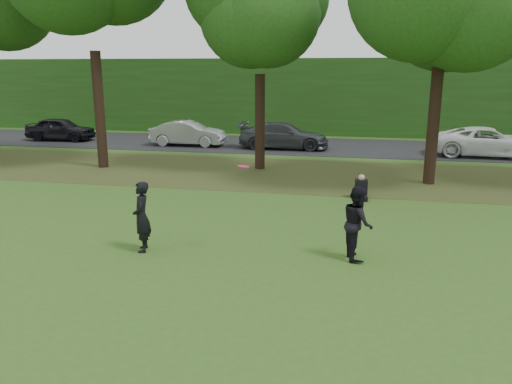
# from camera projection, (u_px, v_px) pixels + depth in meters

# --- Properties ---
(ground) EXTENTS (120.00, 120.00, 0.00)m
(ground) POSITION_uv_depth(u_px,v_px,m) (273.00, 332.00, 8.45)
(ground) COLOR #2E5D1D
(ground) RESTS_ON ground
(leaf_litter) EXTENTS (60.00, 7.00, 0.01)m
(leaf_litter) POSITION_uv_depth(u_px,v_px,m) (326.00, 175.00, 20.81)
(leaf_litter) COLOR #4B361B
(leaf_litter) RESTS_ON ground
(street) EXTENTS (70.00, 7.00, 0.02)m
(street) POSITION_uv_depth(u_px,v_px,m) (336.00, 147.00, 28.41)
(street) COLOR black
(street) RESTS_ON ground
(far_hedge) EXTENTS (70.00, 3.00, 5.00)m
(far_hedge) POSITION_uv_depth(u_px,v_px,m) (342.00, 97.00, 33.51)
(far_hedge) COLOR #224714
(far_hedge) RESTS_ON ground
(player_left) EXTENTS (0.60, 0.73, 1.73)m
(player_left) POSITION_uv_depth(u_px,v_px,m) (142.00, 217.00, 12.02)
(player_left) COLOR black
(player_left) RESTS_ON ground
(player_right) EXTENTS (0.82, 0.97, 1.73)m
(player_right) POSITION_uv_depth(u_px,v_px,m) (358.00, 223.00, 11.54)
(player_right) COLOR black
(player_right) RESTS_ON ground
(parked_cars) EXTENTS (37.02, 3.06, 1.46)m
(parked_cars) POSITION_uv_depth(u_px,v_px,m) (334.00, 137.00, 27.02)
(parked_cars) COLOR black
(parked_cars) RESTS_ON street
(frisbee) EXTENTS (0.34, 0.34, 0.06)m
(frisbee) POSITION_uv_depth(u_px,v_px,m) (244.00, 167.00, 11.52)
(frisbee) COLOR #FB157B
(frisbee) RESTS_ON ground
(seated_person) EXTENTS (0.46, 0.75, 0.83)m
(seated_person) POSITION_uv_depth(u_px,v_px,m) (361.00, 190.00, 17.06)
(seated_person) COLOR black
(seated_person) RESTS_ON ground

